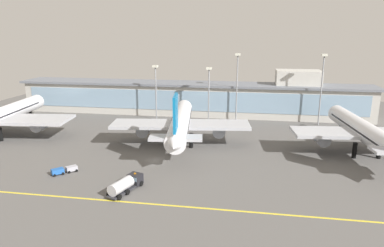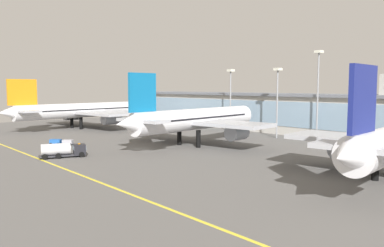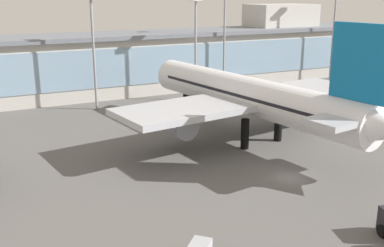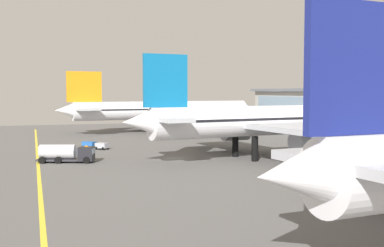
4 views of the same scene
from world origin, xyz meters
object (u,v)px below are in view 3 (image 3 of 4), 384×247
at_px(apron_light_mast_east, 196,32).
at_px(apron_light_mast_far_east, 335,13).
at_px(airliner_near_right, 249,96).
at_px(apron_light_mast_west, 225,16).
at_px(apron_light_mast_centre, 93,34).

distance_m(apron_light_mast_east, apron_light_mast_far_east, 37.70).
bearing_deg(airliner_near_right, apron_light_mast_far_east, -63.31).
height_order(apron_light_mast_west, apron_light_mast_east, apron_light_mast_west).
relative_size(apron_light_mast_west, apron_light_mast_east, 1.23).
relative_size(airliner_near_right, apron_light_mast_centre, 2.48).
distance_m(apron_light_mast_centre, apron_light_mast_far_east, 56.69).
relative_size(apron_light_mast_centre, apron_light_mast_east, 1.02).
xyz_separation_m(airliner_near_right, apron_light_mast_east, (4.81, 25.53, 6.82)).
bearing_deg(apron_light_mast_east, apron_light_mast_centre, 175.71).
bearing_deg(apron_light_mast_west, apron_light_mast_far_east, -3.34).
height_order(airliner_near_right, apron_light_mast_west, apron_light_mast_west).
xyz_separation_m(airliner_near_right, apron_light_mast_west, (14.13, 30.67, 9.31)).
height_order(airliner_near_right, apron_light_mast_centre, apron_light_mast_centre).
height_order(apron_light_mast_west, apron_light_mast_centre, apron_light_mast_west).
bearing_deg(airliner_near_right, apron_light_mast_centre, 20.21).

